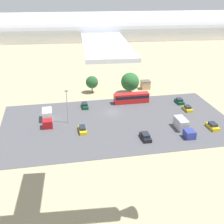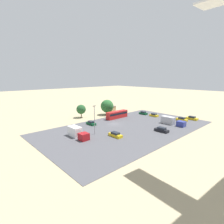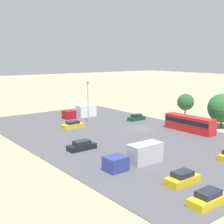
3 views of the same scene
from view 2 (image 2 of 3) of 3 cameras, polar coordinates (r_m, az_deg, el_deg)
ground_plane at (r=68.17m, az=0.91°, el=-3.96°), size 400.00×400.00×0.00m
parking_lot_surface at (r=63.45m, az=5.34°, el=-5.17°), size 62.39×35.48×0.08m
shed_building at (r=91.34m, az=0.01°, el=1.03°), size 3.26×2.92×3.04m
bus at (r=77.10m, az=1.64°, el=-0.78°), size 11.00×2.49×3.13m
parked_car_0 at (r=82.92m, az=13.51°, el=-0.99°), size 1.84×4.00×1.41m
parked_car_1 at (r=78.22m, az=21.82°, el=-2.23°), size 1.99×4.45×1.53m
parked_car_2 at (r=60.96m, az=15.89°, el=-5.62°), size 1.93×4.71×1.52m
parked_car_3 at (r=67.30m, az=-6.85°, el=-3.64°), size 1.71×4.38×1.46m
parked_car_4 at (r=81.99m, az=24.66°, el=-1.86°), size 1.96×4.67×1.49m
parked_car_5 at (r=54.02m, az=1.11°, el=-7.43°), size 1.79×4.72×1.43m
parked_car_6 at (r=86.23m, az=10.17°, el=-0.35°), size 1.88×4.04×1.49m
parked_truck_0 at (r=71.00m, az=18.87°, el=-2.83°), size 2.42×9.30×2.80m
parked_truck_1 at (r=54.49m, az=-11.30°, el=-6.65°), size 2.56×8.57×2.97m
tree_near_shed at (r=83.91m, az=-1.62°, el=1.93°), size 6.17×6.17×7.28m
tree_apron_mid at (r=79.22m, az=-10.06°, el=0.85°), size 4.20×4.20×5.86m
light_pole_lot_centre at (r=55.16m, az=-5.73°, el=-2.24°), size 0.90×0.28×9.28m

